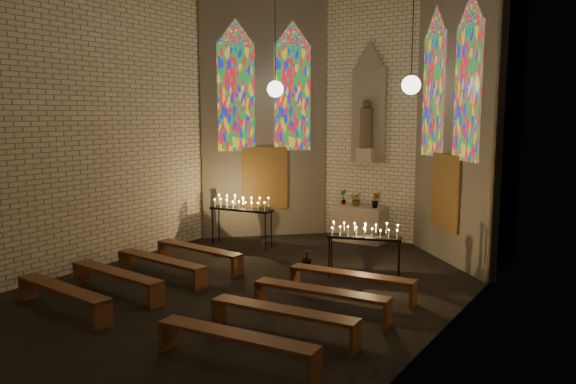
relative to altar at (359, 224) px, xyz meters
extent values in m
plane|color=black|center=(0.00, -5.45, -0.50)|extent=(12.00, 12.00, 0.00)
cube|color=#EEE3C8|center=(0.00, 0.55, 3.00)|extent=(8.00, 0.02, 7.00)
cube|color=#EEE3C8|center=(-4.00, -5.45, 3.00)|extent=(0.02, 12.00, 7.00)
cube|color=#EEE3C8|center=(4.00, -5.45, 3.00)|extent=(0.02, 12.00, 7.00)
cube|color=#EEE3C8|center=(-2.75, -0.70, 3.00)|extent=(2.72, 2.72, 7.00)
cube|color=#EEE3C8|center=(2.75, -0.70, 3.00)|extent=(2.72, 2.72, 7.00)
cube|color=#4C3F8C|center=(-3.21, -1.39, 3.50)|extent=(0.78, 0.78, 3.00)
cube|color=#4C3F8C|center=(-2.06, -0.24, 3.50)|extent=(0.78, 0.78, 3.00)
cube|color=#4C3F8C|center=(2.06, -0.24, 3.50)|extent=(0.78, 0.78, 3.00)
cube|color=#4C3F8C|center=(3.21, -1.39, 3.50)|extent=(0.78, 0.78, 3.00)
cube|color=brown|center=(-2.63, -0.82, 1.20)|extent=(0.95, 0.95, 1.80)
cube|color=brown|center=(2.63, -0.82, 1.20)|extent=(0.95, 0.95, 1.80)
cube|color=gray|center=(0.00, 0.47, 3.00)|extent=(1.00, 0.12, 2.60)
cone|color=gray|center=(0.00, 0.47, 4.65)|extent=(1.00, 1.00, 0.80)
cube|color=#BFB09C|center=(0.00, 0.33, 1.90)|extent=(0.45, 0.30, 0.40)
cylinder|color=brown|center=(0.00, 0.33, 2.65)|extent=(0.36, 0.36, 1.10)
sphere|color=brown|center=(0.00, 0.33, 3.30)|extent=(0.26, 0.26, 0.26)
sphere|color=white|center=(-1.90, -1.35, 3.70)|extent=(0.44, 0.44, 0.44)
cylinder|color=black|center=(-1.90, -1.35, 5.10)|extent=(0.02, 0.02, 2.80)
sphere|color=white|center=(1.90, -1.35, 3.70)|extent=(0.44, 0.44, 0.44)
cylinder|color=black|center=(1.90, -1.35, 5.10)|extent=(0.02, 0.02, 2.80)
cube|color=#BFB09C|center=(0.00, 0.00, 0.00)|extent=(1.40, 0.60, 1.00)
imported|color=#4C723F|center=(-0.55, 0.08, 0.72)|extent=(0.27, 0.23, 0.43)
imported|color=#4C723F|center=(-0.10, 0.00, 0.69)|extent=(0.38, 0.33, 0.39)
imported|color=#4C723F|center=(0.50, -0.05, 0.72)|extent=(0.24, 0.20, 0.43)
imported|color=#4C723F|center=(0.07, -2.96, -0.30)|extent=(0.27, 0.27, 0.40)
cube|color=black|center=(-2.43, -2.22, 0.51)|extent=(1.79, 0.63, 0.05)
cylinder|color=black|center=(-3.22, -2.48, -0.01)|extent=(0.03, 0.03, 0.98)
cylinder|color=black|center=(-1.59, -2.28, -0.01)|extent=(0.03, 0.03, 0.98)
cylinder|color=black|center=(-3.26, -2.15, -0.01)|extent=(0.03, 0.03, 0.98)
cylinder|color=black|center=(-1.63, -1.95, -0.01)|extent=(0.03, 0.03, 0.98)
cube|color=black|center=(1.64, -3.16, 0.41)|extent=(1.62, 0.86, 0.05)
cylinder|color=black|center=(0.99, -3.54, -0.06)|extent=(0.03, 0.03, 0.89)
cylinder|color=black|center=(2.39, -3.07, -0.06)|extent=(0.03, 0.03, 0.89)
cylinder|color=black|center=(0.89, -3.26, -0.06)|extent=(0.03, 0.03, 0.89)
cylinder|color=black|center=(2.30, -2.79, -0.06)|extent=(0.03, 0.03, 0.89)
cube|color=#563018|center=(-1.97, -4.43, -0.05)|extent=(2.54, 0.57, 0.06)
cube|color=#563018|center=(-3.19, -4.32, -0.27)|extent=(0.09, 0.36, 0.45)
cube|color=#563018|center=(-0.74, -4.54, -0.27)|extent=(0.09, 0.36, 0.45)
cube|color=#563018|center=(1.97, -4.43, -0.05)|extent=(2.54, 0.57, 0.06)
cube|color=#563018|center=(0.74, -4.54, -0.27)|extent=(0.09, 0.36, 0.45)
cube|color=#563018|center=(3.19, -4.32, -0.27)|extent=(0.09, 0.36, 0.45)
cube|color=#563018|center=(-1.97, -5.63, -0.05)|extent=(2.54, 0.57, 0.06)
cube|color=#563018|center=(-3.19, -5.52, -0.27)|extent=(0.09, 0.36, 0.45)
cube|color=#563018|center=(-0.74, -5.74, -0.27)|extent=(0.09, 0.36, 0.45)
cube|color=#563018|center=(1.97, -5.63, -0.05)|extent=(2.54, 0.57, 0.06)
cube|color=#563018|center=(0.74, -5.74, -0.27)|extent=(0.09, 0.36, 0.45)
cube|color=#563018|center=(3.19, -5.52, -0.27)|extent=(0.09, 0.36, 0.45)
cube|color=#563018|center=(-1.97, -6.83, -0.05)|extent=(2.54, 0.57, 0.06)
cube|color=#563018|center=(-3.19, -6.72, -0.27)|extent=(0.09, 0.36, 0.45)
cube|color=#563018|center=(-0.74, -6.94, -0.27)|extent=(0.09, 0.36, 0.45)
cube|color=#563018|center=(1.97, -6.83, -0.05)|extent=(2.54, 0.57, 0.06)
cube|color=#563018|center=(0.74, -6.94, -0.27)|extent=(0.09, 0.36, 0.45)
cube|color=#563018|center=(3.19, -6.72, -0.27)|extent=(0.09, 0.36, 0.45)
cube|color=#563018|center=(-1.97, -8.03, -0.05)|extent=(2.54, 0.57, 0.06)
cube|color=#563018|center=(-3.19, -7.92, -0.27)|extent=(0.09, 0.36, 0.45)
cube|color=#563018|center=(-0.74, -8.14, -0.27)|extent=(0.09, 0.36, 0.45)
cube|color=#563018|center=(1.97, -8.03, -0.05)|extent=(2.54, 0.57, 0.06)
cube|color=#563018|center=(0.74, -8.14, -0.27)|extent=(0.09, 0.36, 0.45)
cube|color=#563018|center=(3.19, -7.92, -0.27)|extent=(0.09, 0.36, 0.45)
camera|label=1|loc=(6.68, -13.94, 3.03)|focal=35.00mm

